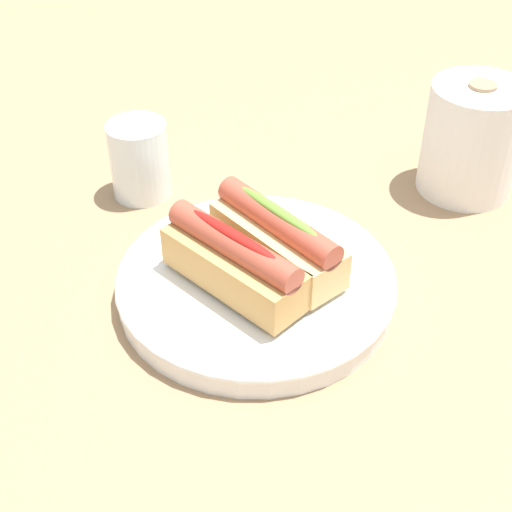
{
  "coord_description": "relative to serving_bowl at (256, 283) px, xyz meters",
  "views": [
    {
      "loc": [
        0.41,
        -0.35,
        0.49
      ],
      "look_at": [
        -0.02,
        -0.01,
        0.05
      ],
      "focal_mm": 51.57,
      "sensor_mm": 36.0,
      "label": 1
    }
  ],
  "objects": [
    {
      "name": "hotdog_back",
      "position": [
        -0.0,
        0.03,
        0.04
      ],
      "size": [
        0.15,
        0.05,
        0.06
      ],
      "color": "#DBB270",
      "rests_on": "serving_bowl"
    },
    {
      "name": "water_glass",
      "position": [
        -0.23,
        0.01,
        0.03
      ],
      "size": [
        0.07,
        0.07,
        0.09
      ],
      "color": "white",
      "rests_on": "ground_plane"
    },
    {
      "name": "serving_bowl",
      "position": [
        0.0,
        0.0,
        0.0
      ],
      "size": [
        0.27,
        0.27,
        0.03
      ],
      "color": "white",
      "rests_on": "ground_plane"
    },
    {
      "name": "paper_towel_roll",
      "position": [
        0.0,
        0.31,
        0.05
      ],
      "size": [
        0.11,
        0.11,
        0.13
      ],
      "color": "white",
      "rests_on": "ground_plane"
    },
    {
      "name": "hotdog_front",
      "position": [
        0.0,
        -0.03,
        0.04
      ],
      "size": [
        0.16,
        0.07,
        0.06
      ],
      "color": "tan",
      "rests_on": "serving_bowl"
    },
    {
      "name": "ground_plane",
      "position": [
        0.02,
        0.01,
        -0.02
      ],
      "size": [
        2.4,
        2.4,
        0.0
      ],
      "primitive_type": "plane",
      "color": "#9E7A56"
    }
  ]
}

